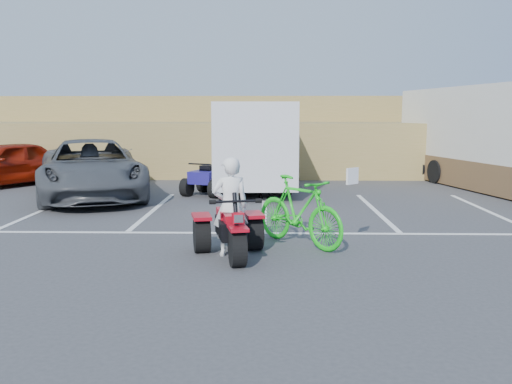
{
  "coord_description": "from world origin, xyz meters",
  "views": [
    {
      "loc": [
        0.1,
        -8.03,
        2.33
      ],
      "look_at": [
        -0.11,
        1.16,
        1.0
      ],
      "focal_mm": 38.0,
      "sensor_mm": 36.0,
      "label": 1
    }
  ],
  "objects_px": {
    "rider": "(230,207)",
    "rv_motorhome": "(498,145)",
    "red_car": "(4,164)",
    "quad_atv_green": "(246,196)",
    "quad_atv_blue": "(209,195)",
    "red_trike_atv": "(232,257)",
    "green_dirt_bike": "(299,211)",
    "grey_pickup": "(91,169)",
    "cargo_trailer": "(253,143)"
  },
  "relations": [
    {
      "from": "rider",
      "to": "rv_motorhome",
      "type": "bearing_deg",
      "value": -146.1
    },
    {
      "from": "red_car",
      "to": "quad_atv_green",
      "type": "xyz_separation_m",
      "value": [
        7.94,
        -1.88,
        -0.73
      ]
    },
    {
      "from": "quad_atv_blue",
      "to": "quad_atv_green",
      "type": "xyz_separation_m",
      "value": [
        1.09,
        -0.13,
        0.0
      ]
    },
    {
      "from": "red_trike_atv",
      "to": "green_dirt_bike",
      "type": "relative_size",
      "value": 0.77
    },
    {
      "from": "quad_atv_blue",
      "to": "quad_atv_green",
      "type": "distance_m",
      "value": 1.09
    },
    {
      "from": "green_dirt_bike",
      "to": "rv_motorhome",
      "type": "height_order",
      "value": "rv_motorhome"
    },
    {
      "from": "rv_motorhome",
      "to": "quad_atv_blue",
      "type": "bearing_deg",
      "value": 176.21
    },
    {
      "from": "red_trike_atv",
      "to": "red_car",
      "type": "bearing_deg",
      "value": 120.06
    },
    {
      "from": "grey_pickup",
      "to": "quad_atv_green",
      "type": "height_order",
      "value": "grey_pickup"
    },
    {
      "from": "rider",
      "to": "cargo_trailer",
      "type": "xyz_separation_m",
      "value": [
        0.16,
        8.11,
        0.61
      ]
    },
    {
      "from": "red_car",
      "to": "quad_atv_blue",
      "type": "xyz_separation_m",
      "value": [
        6.85,
        -1.75,
        -0.73
      ]
    },
    {
      "from": "grey_pickup",
      "to": "quad_atv_green",
      "type": "relative_size",
      "value": 4.14
    },
    {
      "from": "green_dirt_bike",
      "to": "rv_motorhome",
      "type": "relative_size",
      "value": 0.23
    },
    {
      "from": "grey_pickup",
      "to": "quad_atv_green",
      "type": "bearing_deg",
      "value": -14.5
    },
    {
      "from": "grey_pickup",
      "to": "quad_atv_blue",
      "type": "xyz_separation_m",
      "value": [
        3.24,
        0.56,
        -0.81
      ]
    },
    {
      "from": "rider",
      "to": "grey_pickup",
      "type": "distance_m",
      "value": 7.57
    },
    {
      "from": "green_dirt_bike",
      "to": "cargo_trailer",
      "type": "distance_m",
      "value": 7.5
    },
    {
      "from": "grey_pickup",
      "to": "cargo_trailer",
      "type": "bearing_deg",
      "value": 2.81
    },
    {
      "from": "rider",
      "to": "quad_atv_green",
      "type": "relative_size",
      "value": 1.16
    },
    {
      "from": "rider",
      "to": "grey_pickup",
      "type": "bearing_deg",
      "value": -67.64
    },
    {
      "from": "quad_atv_green",
      "to": "grey_pickup",
      "type": "bearing_deg",
      "value": 171.95
    },
    {
      "from": "cargo_trailer",
      "to": "quad_atv_green",
      "type": "bearing_deg",
      "value": -99.14
    },
    {
      "from": "red_trike_atv",
      "to": "rider",
      "type": "bearing_deg",
      "value": 90.0
    },
    {
      "from": "cargo_trailer",
      "to": "red_car",
      "type": "bearing_deg",
      "value": 174.56
    },
    {
      "from": "rv_motorhome",
      "to": "quad_atv_green",
      "type": "relative_size",
      "value": 6.38
    },
    {
      "from": "red_trike_atv",
      "to": "green_dirt_bike",
      "type": "xyz_separation_m",
      "value": [
        1.14,
        0.87,
        0.62
      ]
    },
    {
      "from": "cargo_trailer",
      "to": "rv_motorhome",
      "type": "bearing_deg",
      "value": -2.31
    },
    {
      "from": "red_trike_atv",
      "to": "rider",
      "type": "height_order",
      "value": "rider"
    },
    {
      "from": "red_trike_atv",
      "to": "cargo_trailer",
      "type": "xyz_separation_m",
      "value": [
        0.12,
        8.26,
        1.43
      ]
    },
    {
      "from": "rider",
      "to": "rv_motorhome",
      "type": "height_order",
      "value": "rv_motorhome"
    },
    {
      "from": "red_trike_atv",
      "to": "quad_atv_green",
      "type": "xyz_separation_m",
      "value": [
        -0.05,
        6.78,
        0.0
      ]
    },
    {
      "from": "grey_pickup",
      "to": "quad_atv_green",
      "type": "distance_m",
      "value": 4.42
    },
    {
      "from": "red_trike_atv",
      "to": "red_car",
      "type": "xyz_separation_m",
      "value": [
        -7.98,
        8.66,
        0.73
      ]
    },
    {
      "from": "green_dirt_bike",
      "to": "grey_pickup",
      "type": "relative_size",
      "value": 0.35
    },
    {
      "from": "green_dirt_bike",
      "to": "quad_atv_blue",
      "type": "distance_m",
      "value": 6.48
    },
    {
      "from": "grey_pickup",
      "to": "cargo_trailer",
      "type": "xyz_separation_m",
      "value": [
        4.49,
        1.91,
        0.62
      ]
    },
    {
      "from": "cargo_trailer",
      "to": "rv_motorhome",
      "type": "xyz_separation_m",
      "value": [
        7.57,
        0.04,
        -0.07
      ]
    },
    {
      "from": "red_car",
      "to": "quad_atv_blue",
      "type": "height_order",
      "value": "red_car"
    },
    {
      "from": "quad_atv_blue",
      "to": "rider",
      "type": "bearing_deg",
      "value": -59.37
    },
    {
      "from": "grey_pickup",
      "to": "quad_atv_blue",
      "type": "bearing_deg",
      "value": -10.41
    },
    {
      "from": "quad_atv_green",
      "to": "quad_atv_blue",
      "type": "bearing_deg",
      "value": 159.59
    },
    {
      "from": "rider",
      "to": "quad_atv_green",
      "type": "distance_m",
      "value": 6.68
    },
    {
      "from": "rider",
      "to": "rv_motorhome",
      "type": "distance_m",
      "value": 11.24
    },
    {
      "from": "red_trike_atv",
      "to": "rv_motorhome",
      "type": "bearing_deg",
      "value": 34.53
    },
    {
      "from": "red_car",
      "to": "cargo_trailer",
      "type": "height_order",
      "value": "cargo_trailer"
    },
    {
      "from": "red_trike_atv",
      "to": "quad_atv_blue",
      "type": "relative_size",
      "value": 1.07
    },
    {
      "from": "grey_pickup",
      "to": "cargo_trailer",
      "type": "distance_m",
      "value": 4.92
    },
    {
      "from": "cargo_trailer",
      "to": "quad_atv_blue",
      "type": "height_order",
      "value": "cargo_trailer"
    },
    {
      "from": "green_dirt_bike",
      "to": "rider",
      "type": "bearing_deg",
      "value": 169.91
    },
    {
      "from": "green_dirt_bike",
      "to": "rv_motorhome",
      "type": "bearing_deg",
      "value": 6.75
    }
  ]
}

